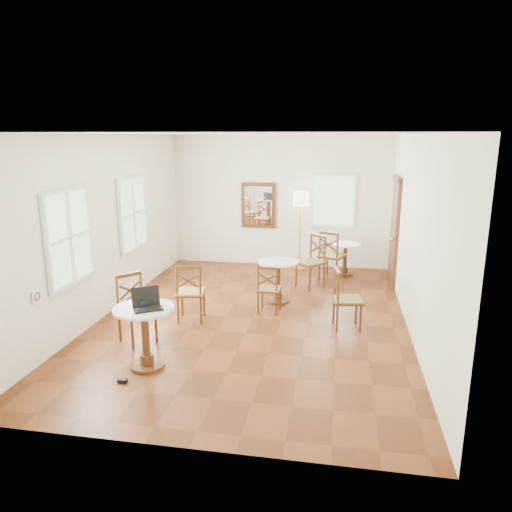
{
  "coord_description": "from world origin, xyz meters",
  "views": [
    {
      "loc": [
        1.35,
        -7.4,
        2.97
      ],
      "look_at": [
        0.0,
        0.3,
        1.0
      ],
      "focal_mm": 33.61,
      "sensor_mm": 36.0,
      "label": 1
    }
  ],
  "objects": [
    {
      "name": "ground",
      "position": [
        0.0,
        0.0,
        0.0
      ],
      "size": [
        7.0,
        7.0,
        0.0
      ],
      "primitive_type": "plane",
      "color": "#602A10",
      "rests_on": "ground"
    },
    {
      "name": "room_shell",
      "position": [
        -0.06,
        0.27,
        1.89
      ],
      "size": [
        5.02,
        7.02,
        3.01
      ],
      "color": "white",
      "rests_on": "ground"
    },
    {
      "name": "cafe_table_near",
      "position": [
        -1.07,
        -1.95,
        0.52
      ],
      "size": [
        0.79,
        0.79,
        0.83
      ],
      "color": "#4D2B13",
      "rests_on": "ground"
    },
    {
      "name": "cafe_table_mid",
      "position": [
        0.3,
        0.89,
        0.48
      ],
      "size": [
        0.73,
        0.73,
        0.77
      ],
      "color": "#4D2B13",
      "rests_on": "ground"
    },
    {
      "name": "cafe_table_back",
      "position": [
        1.52,
        2.92,
        0.43
      ],
      "size": [
        0.66,
        0.66,
        0.69
      ],
      "color": "#4D2B13",
      "rests_on": "ground"
    },
    {
      "name": "chair_near_a",
      "position": [
        -0.99,
        -0.27,
        0.49
      ],
      "size": [
        0.51,
        0.51,
        0.98
      ],
      "rotation": [
        0.0,
        0.0,
        3.29
      ],
      "color": "#4D2B13",
      "rests_on": "ground"
    },
    {
      "name": "chair_near_b",
      "position": [
        -1.52,
        -1.21,
        0.51
      ],
      "size": [
        0.66,
        0.66,
        1.02
      ],
      "rotation": [
        0.0,
        0.0,
        0.91
      ],
      "color": "#4D2B13",
      "rests_on": "ground"
    },
    {
      "name": "chair_mid_a",
      "position": [
        0.22,
        0.33,
        0.42
      ],
      "size": [
        0.41,
        0.41,
        0.84
      ],
      "rotation": [
        0.0,
        0.0,
        3.08
      ],
      "color": "#4D2B13",
      "rests_on": "ground"
    },
    {
      "name": "chair_mid_b",
      "position": [
        1.51,
        -0.15,
        0.48
      ],
      "size": [
        0.51,
        0.51,
        0.96
      ],
      "rotation": [
        0.0,
        0.0,
        1.73
      ],
      "color": "#4D2B13",
      "rests_on": "ground"
    },
    {
      "name": "chair_back_a",
      "position": [
        1.23,
        2.48,
        0.52
      ],
      "size": [
        0.64,
        0.64,
        1.05
      ],
      "rotation": [
        0.0,
        0.0,
        2.72
      ],
      "color": "#4D2B13",
      "rests_on": "ground"
    },
    {
      "name": "chair_back_b",
      "position": [
        0.85,
        1.91,
        0.52
      ],
      "size": [
        0.69,
        0.69,
        1.05
      ],
      "rotation": [
        0.0,
        0.0,
        -0.74
      ],
      "color": "#4D2B13",
      "rests_on": "ground"
    },
    {
      "name": "floor_lamp",
      "position": [
        0.5,
        3.15,
        1.5
      ],
      "size": [
        0.34,
        0.34,
        1.77
      ],
      "color": "#BF8C3F",
      "rests_on": "ground"
    },
    {
      "name": "laptop",
      "position": [
        -1.02,
        -1.96,
        0.9
      ],
      "size": [
        0.46,
        0.44,
        0.25
      ],
      "rotation": [
        0.0,
        0.0,
        0.56
      ],
      "color": "black",
      "rests_on": "cafe_table_near"
    },
    {
      "name": "mouse",
      "position": [
        -1.19,
        -1.82,
        0.85
      ],
      "size": [
        0.12,
        0.09,
        0.04
      ],
      "primitive_type": "ellipsoid",
      "rotation": [
        0.0,
        0.0,
        -0.2
      ],
      "color": "black",
      "rests_on": "cafe_table_near"
    },
    {
      "name": "navy_mug",
      "position": [
        -1.07,
        -1.95,
        0.88
      ],
      "size": [
        0.11,
        0.07,
        0.09
      ],
      "color": "#0F1735",
      "rests_on": "cafe_table_near"
    },
    {
      "name": "water_glass",
      "position": [
        -1.13,
        -1.84,
        0.88
      ],
      "size": [
        0.06,
        0.06,
        0.09
      ],
      "primitive_type": "cylinder",
      "color": "white",
      "rests_on": "cafe_table_near"
    },
    {
      "name": "power_adapter",
      "position": [
        -1.21,
        -2.4,
        0.02
      ],
      "size": [
        0.11,
        0.07,
        0.04
      ],
      "primitive_type": "cube",
      "color": "black",
      "rests_on": "ground"
    }
  ]
}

